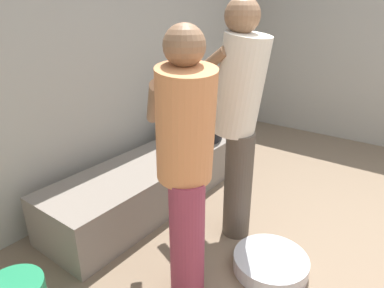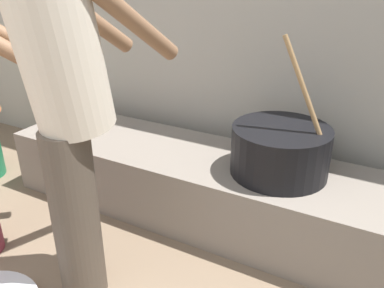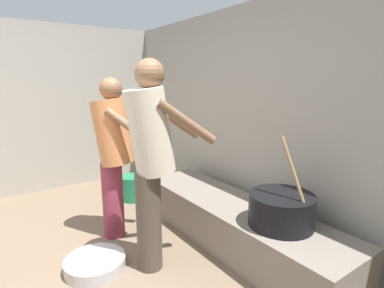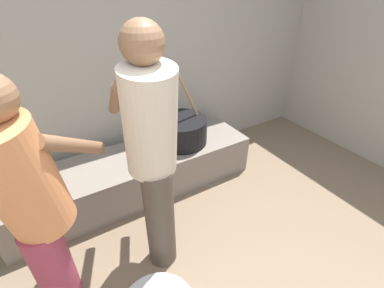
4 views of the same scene
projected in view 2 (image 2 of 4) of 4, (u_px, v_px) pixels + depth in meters
block_enclosure_rear at (227, 12)px, 2.41m from camera, size 5.40×0.20×2.23m
hearth_ledge at (191, 182)px, 2.36m from camera, size 2.27×0.60×0.39m
cooking_pot_main at (280, 150)px, 2.01m from camera, size 0.50×0.50×0.70m
cook_in_cream_shirt at (65, 91)px, 1.48m from camera, size 0.41×0.72×1.65m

